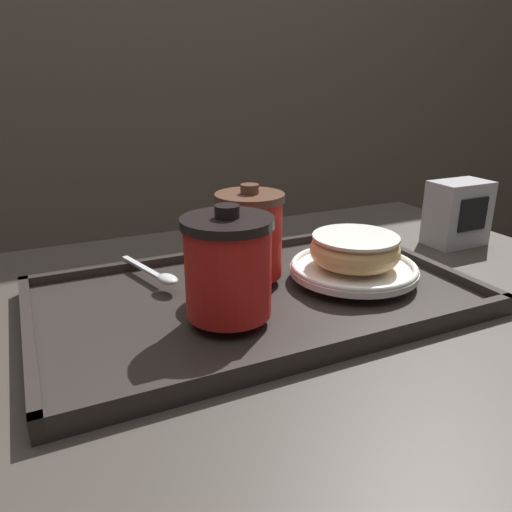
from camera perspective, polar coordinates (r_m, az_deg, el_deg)
The scene contains 9 objects.
wall_behind at distance 1.63m, azimuth -18.92°, elevation 25.70°, with size 8.00×0.05×2.40m.
cafe_table at distance 0.70m, azimuth -0.51°, elevation -17.57°, with size 1.08×0.73×0.74m.
serving_tray at distance 0.63m, azimuth -0.00°, elevation -4.85°, with size 0.54×0.32×0.02m.
coffee_cup_front at distance 0.53m, azimuth -3.21°, elevation -1.13°, with size 0.10×0.10×0.12m.
coffee_cup_rear at distance 0.64m, azimuth -0.71°, elevation 2.51°, with size 0.09×0.09×0.12m.
plate_with_chocolate_donut at distance 0.67m, azimuth 11.30°, elevation -1.47°, with size 0.17×0.17×0.01m.
donut_chocolate_glazed at distance 0.66m, azimuth 11.45°, elevation 0.65°, with size 0.12×0.12×0.04m.
spoon at distance 0.65m, azimuth -10.90°, elevation -2.21°, with size 0.05×0.13×0.01m.
napkin_dispenser at distance 0.91m, azimuth 22.06°, elevation 4.56°, with size 0.10×0.06×0.11m.
Camera 1 is at (-0.23, -0.50, 1.01)m, focal length 35.00 mm.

